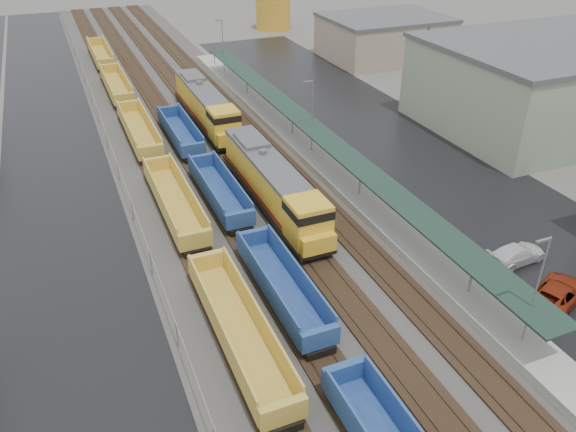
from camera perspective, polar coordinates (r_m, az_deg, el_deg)
name	(u,v)px	position (r m, az deg, el deg)	size (l,w,h in m)	color
ballast_strip	(196,135)	(63.90, -9.30, 8.10)	(20.00, 160.00, 0.08)	#302D2B
trackbed	(196,134)	(63.85, -9.31, 8.20)	(14.60, 160.00, 0.22)	black
west_parking_lot	(54,157)	(62.58, -22.72, 5.52)	(10.00, 160.00, 0.02)	black
east_commuter_lot	(391,142)	(62.37, 10.40, 7.39)	(16.00, 100.00, 0.02)	black
station_platform	(311,150)	(57.76, 2.40, 6.74)	(3.00, 80.00, 8.00)	#9E9B93
chainlink_fence	(108,140)	(60.60, -17.80, 7.34)	(0.08, 160.04, 2.02)	gray
industrial_buildings	(561,94)	(69.86, 26.01, 11.07)	(32.52, 75.30, 9.50)	#9D9478
tree_east	(425,56)	(71.45, 13.76, 15.53)	(4.40, 4.40, 10.00)	#332316
locomotive_lead	(274,185)	(47.20, -1.40, 3.14)	(2.92, 19.26, 4.36)	black
locomotive_trail	(207,106)	(65.64, -8.28, 10.95)	(2.92, 19.26, 4.36)	black
well_string_yellow	(175,201)	(48.11, -11.45, 1.46)	(2.60, 117.10, 2.31)	gold
well_string_blue	(331,360)	(32.64, 4.39, -14.36)	(2.51, 84.75, 2.22)	navy
storage_tank	(273,11)	(113.51, -1.52, 20.10)	(6.57, 6.57, 6.57)	gold
parked_car_east_b	(557,294)	(41.44, 25.64, -7.18)	(5.71, 2.64, 1.59)	maroon
parked_car_east_c	(516,254)	(44.60, 22.17, -3.62)	(4.85, 1.97, 1.41)	silver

